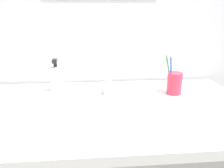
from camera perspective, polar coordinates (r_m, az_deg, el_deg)
The scene contains 9 objects.
tiled_wall_back at distance 1.20m, azimuth -1.17°, elevation 17.89°, with size 2.29×0.04×2.40m, color silver.
sink_basin at distance 0.92m, azimuth 0.17°, elevation -8.46°, with size 0.39×0.39×0.12m.
faucet at distance 1.05m, azimuth -0.78°, elevation 1.06°, with size 0.02×0.14×0.12m.
toothbrush_cup at distance 1.07m, azimuth 14.95°, elevation 0.17°, with size 0.07×0.07×0.10m, color #D8334C.
toothbrush_white at distance 1.05m, azimuth 13.31°, elevation 3.32°, with size 0.05×0.03×0.18m.
toothbrush_blue at distance 1.05m, azimuth 14.15°, elevation 3.40°, with size 0.03×0.01×0.19m.
toothbrush_green at distance 1.06m, azimuth 13.52°, elevation 3.68°, with size 0.05×0.03×0.19m.
toothbrush_yellow at distance 1.09m, azimuth 14.29°, elevation 3.98°, with size 0.01×0.04×0.19m.
soap_dispenser at distance 1.10m, azimuth -13.39°, elevation 1.36°, with size 0.05×0.06×0.15m.
Camera 1 is at (-0.09, -0.84, 1.21)m, focal length 37.59 mm.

